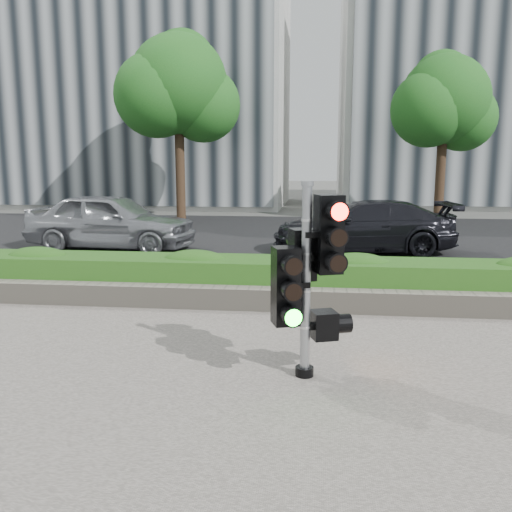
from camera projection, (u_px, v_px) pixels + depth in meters
name	position (u px, v px, depth m)	size (l,w,h in m)	color
ground	(245.00, 353.00, 6.61)	(120.00, 120.00, 0.00)	#51514C
sidewalk	(201.00, 464.00, 4.16)	(16.00, 11.00, 0.03)	#9E9389
road	(289.00, 238.00, 16.39)	(60.00, 13.00, 0.02)	black
curb	(269.00, 289.00, 9.68)	(60.00, 0.25, 0.12)	gray
stone_wall	(261.00, 299.00, 8.44)	(12.00, 0.32, 0.34)	gray
hedge	(265.00, 279.00, 9.04)	(12.00, 1.00, 0.68)	#4B982E
building_left	(135.00, 63.00, 28.84)	(16.00, 9.00, 15.00)	#B7B7B2
building_right	(512.00, 91.00, 28.79)	(18.00, 10.00, 12.00)	#B7B7B2
tree_left	(178.00, 88.00, 20.50)	(4.61, 4.03, 7.34)	black
tree_right	(444.00, 103.00, 20.44)	(4.10, 3.58, 6.53)	black
traffic_signal	(308.00, 270.00, 5.68)	(0.76, 0.66, 2.08)	black
car_silver	(111.00, 221.00, 14.17)	(1.77, 4.39, 1.50)	#A5A6AC
car_dark	(363.00, 226.00, 13.74)	(1.85, 4.56, 1.32)	black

